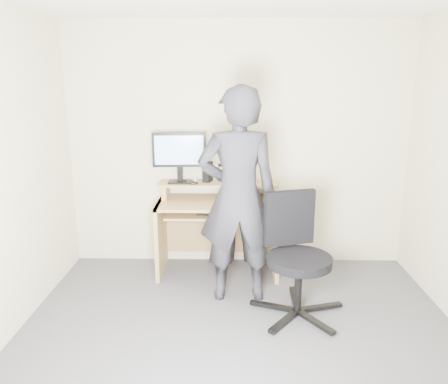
{
  "coord_description": "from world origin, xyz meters",
  "views": [
    {
      "loc": [
        -0.06,
        -2.73,
        1.93
      ],
      "look_at": [
        -0.13,
        1.05,
        0.95
      ],
      "focal_mm": 35.0,
      "sensor_mm": 36.0,
      "label": 1
    }
  ],
  "objects_px": {
    "monitor": "(179,153)",
    "person": "(238,196)",
    "desk": "(218,218)",
    "office_chair": "(296,251)"
  },
  "relations": [
    {
      "from": "desk",
      "to": "office_chair",
      "type": "bearing_deg",
      "value": -52.34
    },
    {
      "from": "office_chair",
      "to": "person",
      "type": "relative_size",
      "value": 0.53
    },
    {
      "from": "office_chair",
      "to": "person",
      "type": "xyz_separation_m",
      "value": [
        -0.48,
        0.25,
        0.4
      ]
    },
    {
      "from": "desk",
      "to": "monitor",
      "type": "bearing_deg",
      "value": 174.15
    },
    {
      "from": "office_chair",
      "to": "person",
      "type": "bearing_deg",
      "value": 136.01
    },
    {
      "from": "monitor",
      "to": "person",
      "type": "distance_m",
      "value": 0.91
    },
    {
      "from": "monitor",
      "to": "person",
      "type": "bearing_deg",
      "value": -52.6
    },
    {
      "from": "office_chair",
      "to": "person",
      "type": "height_order",
      "value": "person"
    },
    {
      "from": "person",
      "to": "monitor",
      "type": "bearing_deg",
      "value": -53.05
    },
    {
      "from": "monitor",
      "to": "person",
      "type": "height_order",
      "value": "person"
    }
  ]
}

